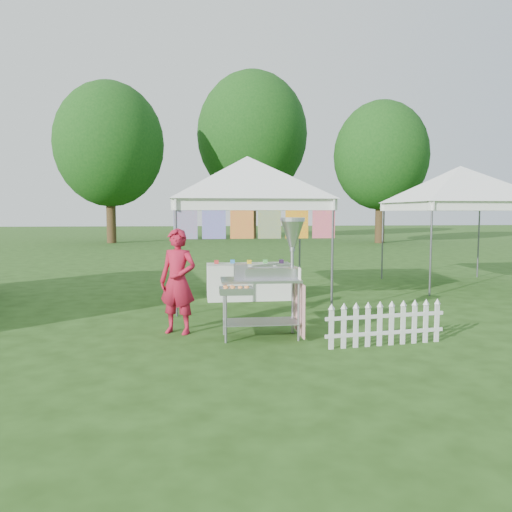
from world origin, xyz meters
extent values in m
plane|color=#213F12|center=(0.00, 0.00, 0.00)|extent=(120.00, 120.00, 0.00)
cylinder|color=#59595E|center=(-1.42, 2.08, 1.05)|extent=(0.04, 0.04, 2.10)
cylinder|color=#59595E|center=(1.42, 2.08, 1.05)|extent=(0.04, 0.04, 2.10)
cylinder|color=#59595E|center=(-1.42, 4.92, 1.05)|extent=(0.04, 0.04, 2.10)
cylinder|color=#59595E|center=(1.42, 4.92, 1.05)|extent=(0.04, 0.04, 2.10)
cube|color=white|center=(0.00, 2.08, 2.00)|extent=(3.00, 0.03, 0.22)
cube|color=white|center=(0.00, 4.92, 2.00)|extent=(3.00, 0.03, 0.22)
pyramid|color=white|center=(0.00, 3.50, 3.00)|extent=(4.24, 4.24, 0.90)
cylinder|color=#59595E|center=(0.00, 2.08, 2.08)|extent=(3.00, 0.03, 0.03)
cube|color=#32AFBC|center=(-1.25, 2.08, 1.73)|extent=(0.42, 0.01, 0.70)
cube|color=#B71AB2|center=(-0.75, 2.08, 1.73)|extent=(0.42, 0.01, 0.70)
cube|color=red|center=(-0.25, 2.08, 1.73)|extent=(0.42, 0.01, 0.70)
cube|color=yellow|center=(0.25, 2.08, 1.73)|extent=(0.42, 0.01, 0.70)
cube|color=red|center=(0.75, 2.08, 1.73)|extent=(0.42, 0.01, 0.70)
cube|color=#CF19AB|center=(1.25, 2.08, 1.73)|extent=(0.42, 0.01, 0.70)
cylinder|color=#59595E|center=(4.08, 3.58, 1.05)|extent=(0.04, 0.04, 2.10)
cylinder|color=#59595E|center=(4.08, 6.42, 1.05)|extent=(0.04, 0.04, 2.10)
cylinder|color=#59595E|center=(6.92, 6.42, 1.05)|extent=(0.04, 0.04, 2.10)
cube|color=white|center=(5.50, 3.58, 2.00)|extent=(3.00, 0.03, 0.22)
cube|color=white|center=(5.50, 6.42, 2.00)|extent=(3.00, 0.03, 0.22)
pyramid|color=white|center=(5.50, 5.00, 3.00)|extent=(4.24, 4.24, 0.90)
cylinder|color=#59595E|center=(5.50, 3.58, 2.08)|extent=(3.00, 0.03, 0.03)
cylinder|color=#3D2B16|center=(-6.00, 24.00, 1.98)|extent=(0.56, 0.56, 3.96)
ellipsoid|color=#215317|center=(-6.00, 24.00, 5.85)|extent=(6.40, 6.40, 7.36)
cylinder|color=#3D2B16|center=(3.00, 28.00, 2.42)|extent=(0.56, 0.56, 4.84)
ellipsoid|color=#215317|center=(3.00, 28.00, 7.15)|extent=(7.60, 7.60, 8.74)
cylinder|color=#3D2B16|center=(10.00, 22.00, 1.76)|extent=(0.56, 0.56, 3.52)
ellipsoid|color=#215317|center=(10.00, 22.00, 5.20)|extent=(5.60, 5.60, 6.44)
cylinder|color=gray|center=(-0.67, 0.16, 0.43)|extent=(0.04, 0.04, 0.86)
cylinder|color=gray|center=(0.38, 0.14, 0.43)|extent=(0.04, 0.04, 0.86)
cylinder|color=gray|center=(-0.66, 0.63, 0.43)|extent=(0.04, 0.04, 0.86)
cylinder|color=gray|center=(0.39, 0.62, 0.43)|extent=(0.04, 0.04, 0.86)
cube|color=gray|center=(-0.14, 0.39, 0.24)|extent=(1.10, 0.56, 0.01)
cube|color=#B7B7BC|center=(-0.14, 0.39, 0.86)|extent=(1.16, 0.59, 0.04)
cube|color=#B7B7BC|center=(0.03, 0.43, 0.96)|extent=(0.82, 0.25, 0.14)
cube|color=gray|center=(-0.43, 0.44, 0.99)|extent=(0.19, 0.21, 0.21)
cylinder|color=gray|center=(0.34, 0.43, 1.30)|extent=(0.05, 0.05, 0.86)
cone|color=#B7B7BC|center=(0.34, 0.43, 1.54)|extent=(0.35, 0.35, 0.38)
cylinder|color=#B7B7BC|center=(0.34, 0.43, 1.75)|extent=(0.37, 0.37, 0.06)
cube|color=#B7B7BC|center=(-0.53, 0.03, 0.77)|extent=(0.47, 0.29, 0.10)
cube|color=#D89292|center=(0.44, 0.38, 0.43)|extent=(0.03, 0.72, 0.78)
cube|color=white|center=(0.38, 0.11, 0.98)|extent=(0.02, 0.13, 0.17)
imported|color=maroon|center=(-1.36, 0.82, 0.80)|extent=(0.69, 0.60, 1.61)
cube|color=silver|center=(0.72, -0.36, 0.28)|extent=(0.07, 0.03, 0.56)
cube|color=silver|center=(0.90, -0.34, 0.28)|extent=(0.07, 0.03, 0.56)
cube|color=silver|center=(1.08, -0.32, 0.28)|extent=(0.07, 0.03, 0.56)
cube|color=silver|center=(1.26, -0.30, 0.28)|extent=(0.07, 0.03, 0.56)
cube|color=silver|center=(1.44, -0.27, 0.28)|extent=(0.07, 0.03, 0.56)
cube|color=silver|center=(1.62, -0.25, 0.28)|extent=(0.07, 0.03, 0.56)
cube|color=silver|center=(1.80, -0.23, 0.28)|extent=(0.07, 0.03, 0.56)
cube|color=silver|center=(1.98, -0.21, 0.28)|extent=(0.07, 0.03, 0.56)
cube|color=silver|center=(2.15, -0.19, 0.28)|extent=(0.07, 0.03, 0.56)
cube|color=silver|center=(2.33, -0.16, 0.28)|extent=(0.07, 0.03, 0.56)
cube|color=silver|center=(1.53, -0.26, 0.18)|extent=(1.79, 0.24, 0.05)
cube|color=silver|center=(1.53, -0.26, 0.42)|extent=(1.79, 0.24, 0.05)
cube|color=white|center=(0.07, 3.70, 0.38)|extent=(1.80, 0.70, 0.76)
camera|label=1|loc=(-1.11, -6.81, 1.86)|focal=35.00mm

